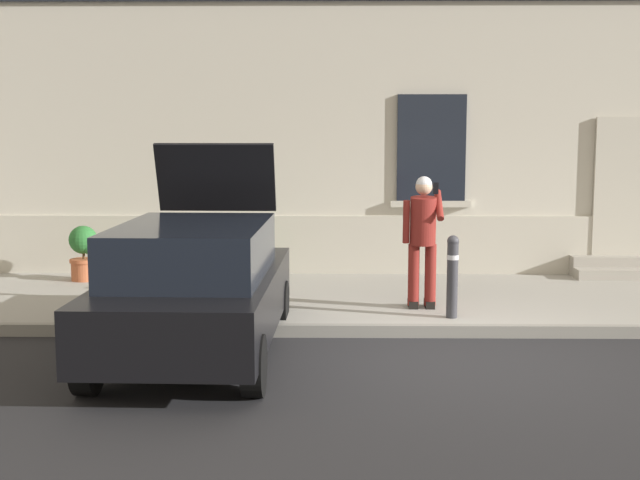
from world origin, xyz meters
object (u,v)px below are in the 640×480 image
(planter_terracotta, at_px, (84,252))
(planter_olive, at_px, (241,251))
(bollard_near_person, at_px, (452,273))
(hatchback_car_black, at_px, (196,286))
(person_on_phone, at_px, (423,233))

(planter_terracotta, xyz_separation_m, planter_olive, (2.44, 0.14, 0.00))
(bollard_near_person, distance_m, planter_olive, 3.99)
(hatchback_car_black, bearing_deg, person_on_phone, 34.58)
(hatchback_car_black, bearing_deg, planter_olive, 89.10)
(hatchback_car_black, xyz_separation_m, person_on_phone, (2.68, 1.85, 0.35))
(person_on_phone, bearing_deg, hatchback_car_black, -141.19)
(hatchback_car_black, height_order, person_on_phone, hatchback_car_black)
(bollard_near_person, bearing_deg, hatchback_car_black, -156.22)
(planter_terracotta, distance_m, planter_olive, 2.44)
(bollard_near_person, distance_m, person_on_phone, 0.76)
(bollard_near_person, height_order, planter_terracotta, bollard_near_person)
(bollard_near_person, relative_size, person_on_phone, 0.60)
(bollard_near_person, height_order, planter_olive, bollard_near_person)
(hatchback_car_black, xyz_separation_m, planter_olive, (0.06, 4.01, -0.19))
(bollard_near_person, relative_size, planter_olive, 1.22)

